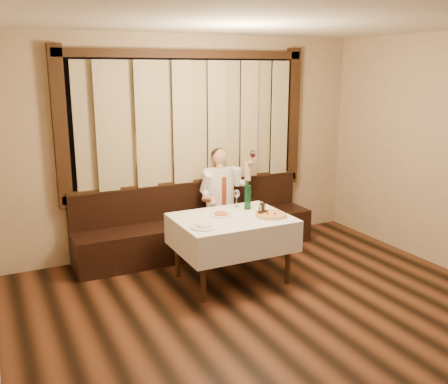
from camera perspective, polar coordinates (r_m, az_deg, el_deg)
name	(u,v)px	position (r m, az deg, el deg)	size (l,w,h in m)	color
room	(267,162)	(4.80, 4.90, 3.39)	(5.01, 6.01, 2.81)	black
banquette	(196,229)	(6.62, -3.17, -4.26)	(3.20, 0.61, 0.94)	black
dining_table	(232,226)	(5.63, 0.90, -3.89)	(1.27, 0.97, 0.76)	black
pizza	(271,215)	(5.64, 5.40, -2.63)	(0.37, 0.37, 0.04)	white
pasta_red	(221,213)	(5.64, -0.30, -2.37)	(0.26, 0.26, 0.09)	white
pasta_cream	(204,224)	(5.22, -2.36, -3.71)	(0.27, 0.27, 0.09)	white
green_bottle	(248,197)	(5.88, 2.72, -0.54)	(0.08, 0.08, 0.35)	#12552B
table_wine_glass	(237,194)	(5.95, 1.46, -0.27)	(0.08, 0.08, 0.21)	white
cruet_caddy	(262,210)	(5.70, 4.39, -2.10)	(0.14, 0.09, 0.14)	black
seated_man	(223,192)	(6.54, -0.14, 0.01)	(0.74, 0.55, 1.37)	black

